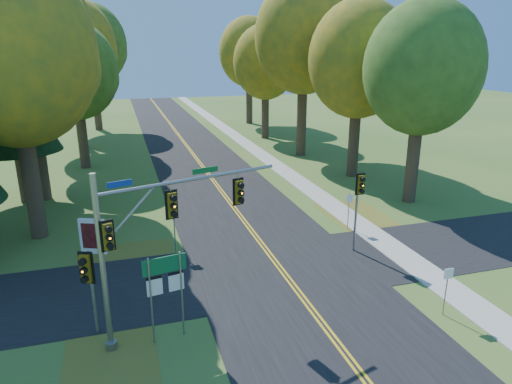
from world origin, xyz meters
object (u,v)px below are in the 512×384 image
object	(u,v)px
traffic_mast	(151,230)
east_signal_pole	(359,193)
route_sign_cluster	(165,280)
info_kiosk	(93,236)

from	to	relation	value
traffic_mast	east_signal_pole	size ratio (longest dim) A/B	1.60
east_signal_pole	route_sign_cluster	bearing A→B (deg)	-154.85
info_kiosk	route_sign_cluster	bearing A→B (deg)	-47.70
east_signal_pole	info_kiosk	size ratio (longest dim) A/B	2.26
info_kiosk	traffic_mast	bearing A→B (deg)	-48.93
traffic_mast	route_sign_cluster	world-z (taller)	traffic_mast
route_sign_cluster	info_kiosk	size ratio (longest dim) A/B	1.77
traffic_mast	route_sign_cluster	bearing A→B (deg)	-69.00
east_signal_pole	traffic_mast	bearing A→B (deg)	-157.59
traffic_mast	east_signal_pole	distance (m)	10.88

